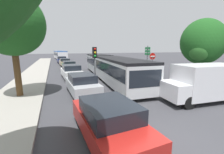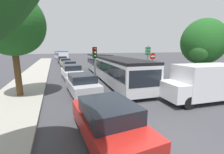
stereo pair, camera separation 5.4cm
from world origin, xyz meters
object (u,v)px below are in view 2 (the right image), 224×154
Objects in this scene: articulated_bus at (109,66)px; white_van at (205,82)px; queued_car_red at (108,121)px; no_entry_sign at (153,62)px; queued_car_silver at (82,84)px; queued_car_white at (72,72)px; traffic_light at (95,58)px; queued_car_navy at (62,60)px; city_bus_rear at (61,55)px; tree_left_mid at (12,24)px; queued_car_green at (69,66)px; direction_sign_post at (148,54)px; tree_right_near at (203,43)px; queued_car_tan at (65,62)px.

articulated_bus reaches higher than white_van.
no_entry_sign is (7.99, 8.49, 1.13)m from queued_car_red.
queued_car_white reaches higher than queued_car_silver.
traffic_light is (-5.49, 5.76, 1.26)m from white_van.
queued_car_navy is (-0.10, 25.38, 0.02)m from queued_car_silver.
city_bus_rear is 3.49× the size of traffic_light.
city_bus_rear is 1.74× the size of tree_left_mid.
queued_car_green is at bearing -179.69° from traffic_light.
city_bus_rear is at bearing -3.94° from queued_car_navy.
traffic_light reaches higher than queued_car_navy.
articulated_bus is 4.60× the size of direction_sign_post.
queued_car_navy reaches higher than queued_car_red.
tree_left_mid is at bearing -19.09° from white_van.
direction_sign_post is at bearing 157.17° from no_entry_sign.
queued_car_white is 12.85m from tree_right_near.
city_bus_rear is at bearing -65.29° from direction_sign_post.
direction_sign_post is 0.53× the size of tree_left_mid.
city_bus_rear is 43.96m from queued_car_red.
queued_car_navy is at bearing -2.96° from queued_car_red.
traffic_light reaches higher than queued_car_white.
queued_car_silver is at bearing 177.29° from queued_car_navy.
queued_car_white is 1.09× the size of queued_car_green.
articulated_bus is 14.75m from queued_car_tan.
tree_right_near is at bearing -68.91° from queued_car_red.
queued_car_silver is 19.18m from queued_car_tan.
traffic_light reaches higher than city_bus_rear.
city_bus_rear is at bearing -75.54° from white_van.
queued_car_tan is 1.50× the size of no_entry_sign.
queued_car_red is at bearing 19.16° from white_van.
tree_left_mid reaches higher than tree_right_near.
queued_car_red is at bearing -16.38° from traffic_light.
queued_car_silver is at bearing 174.89° from city_bus_rear.
direction_sign_post is (8.60, -7.88, 1.86)m from queued_car_green.
white_van is at bearing -169.70° from queued_car_navy.
traffic_light is at bearing -40.97° from white_van.
city_bus_rear is 40.79m from tree_right_near.
queued_car_red is 0.99× the size of queued_car_silver.
direction_sign_post reaches higher than queued_car_white.
traffic_light reaches higher than white_van.
queued_car_tan is 0.82× the size of white_van.
queued_car_red is at bearing -155.97° from tree_right_near.
white_van is at bearing -149.42° from queued_car_white.
tree_left_mid is 14.02m from tree_right_near.
queued_car_navy is at bearing -1.03° from queued_car_green.
city_bus_rear is at bearing -2.91° from queued_car_tan.
tree_left_mid is at bearing 27.89° from direction_sign_post.
white_van is at bearing -175.85° from city_bus_rear.
tree_left_mid is (-4.03, -5.48, 4.01)m from queued_car_white.
city_bus_rear is 4.21× the size of no_entry_sign.
city_bus_rear reaches higher than queued_car_red.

